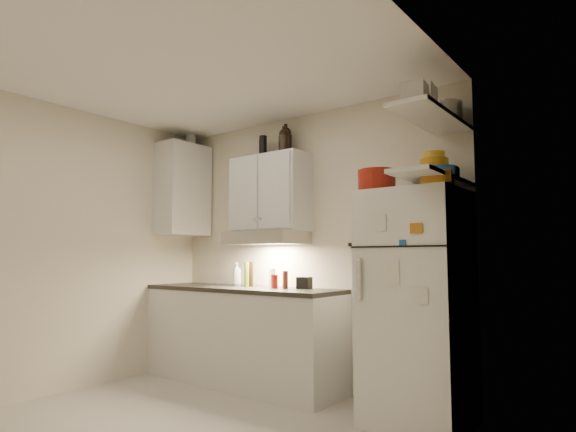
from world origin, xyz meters
The scene contains 35 objects.
ceiling centered at (0.00, 0.00, 2.61)m, with size 3.20×3.00×0.02m, color white.
back_wall centered at (0.00, 1.51, 1.30)m, with size 3.20×0.02×2.60m, color beige.
left_wall centered at (-1.61, 0.00, 1.30)m, with size 0.02×3.00×2.60m, color beige.
right_wall centered at (1.61, 0.00, 1.30)m, with size 0.02×3.00×2.60m, color beige.
base_cabinet centered at (-0.55, 1.20, 0.44)m, with size 2.10×0.60×0.88m, color silver.
countertop centered at (-0.55, 1.20, 0.90)m, with size 2.10×0.62×0.04m, color #282622.
upper_cabinet centered at (-0.30, 1.33, 1.83)m, with size 0.80×0.33×0.75m, color silver.
side_cabinet centered at (-1.44, 1.20, 1.95)m, with size 0.33×0.55×1.00m, color silver.
range_hood centered at (-0.30, 1.27, 1.39)m, with size 0.76×0.46×0.12m, color silver.
fridge centered at (1.25, 1.16, 0.85)m, with size 0.70×0.68×1.70m, color white.
shelf_hi centered at (1.45, 1.02, 2.20)m, with size 0.30×0.95×0.03m, color silver.
shelf_lo centered at (1.45, 1.02, 1.76)m, with size 0.30×0.95×0.03m, color silver.
knife_strip centered at (0.70, 1.49, 1.32)m, with size 0.42×0.02×0.03m, color black.
dutch_oven centered at (1.02, 1.00, 1.78)m, with size 0.28×0.28×0.16m, color maroon.
book_stack centered at (1.51, 0.93, 1.74)m, with size 0.20×0.25×0.08m, color #C16F18.
spice_jar centered at (1.29, 1.05, 1.75)m, with size 0.07×0.07×0.11m, color silver.
stock_pot centered at (1.45, 1.33, 2.30)m, with size 0.24×0.24×0.17m, color silver.
tin_a centered at (1.38, 0.98, 2.32)m, with size 0.21×0.19×0.21m, color #AAAAAD.
tin_b centered at (1.44, 0.74, 2.29)m, with size 0.16×0.16×0.16m, color #AAAAAD.
bowl_teal centered at (1.42, 1.26, 1.83)m, with size 0.26×0.26×0.10m, color #19528D.
bowl_orange centered at (1.39, 1.22, 1.91)m, with size 0.21×0.21×0.06m, color orange.
bowl_yellow centered at (1.39, 1.22, 1.97)m, with size 0.16×0.16×0.05m, color gold.
plates centered at (1.49, 1.09, 1.80)m, with size 0.24×0.24×0.06m, color #19528D.
growler_a centered at (-0.15, 1.39, 2.34)m, with size 0.12×0.12×0.29m, color black, non-canonical shape.
growler_b centered at (-0.10, 1.29, 2.32)m, with size 0.10×0.10×0.24m, color black, non-canonical shape.
thermos_a centered at (-0.39, 1.33, 2.31)m, with size 0.08×0.08×0.22m, color black.
thermos_b centered at (-0.44, 1.38, 2.30)m, with size 0.07×0.07×0.20m, color black.
side_jar centered at (-1.47, 1.33, 2.53)m, with size 0.12×0.12×0.15m, color silver.
soap_bottle centered at (-0.74, 1.34, 1.05)m, with size 0.10×0.10×0.26m, color silver.
pepper_mill centered at (-0.04, 1.24, 1.00)m, with size 0.05×0.05×0.16m, color maroon.
oil_bottle centered at (-0.53, 1.25, 1.04)m, with size 0.05×0.05×0.24m, color #4B5715.
vinegar_bottle centered at (-0.52, 1.30, 1.04)m, with size 0.05×0.05×0.24m, color black.
clear_bottle centered at (-0.23, 1.28, 1.01)m, with size 0.06×0.06×0.18m, color silver.
red_jar centered at (-0.15, 1.21, 0.98)m, with size 0.06×0.06×0.13m, color maroon.
caddy centered at (0.11, 1.34, 0.97)m, with size 0.13×0.09×0.11m, color black.
Camera 1 is at (2.67, -2.28, 1.20)m, focal length 30.00 mm.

